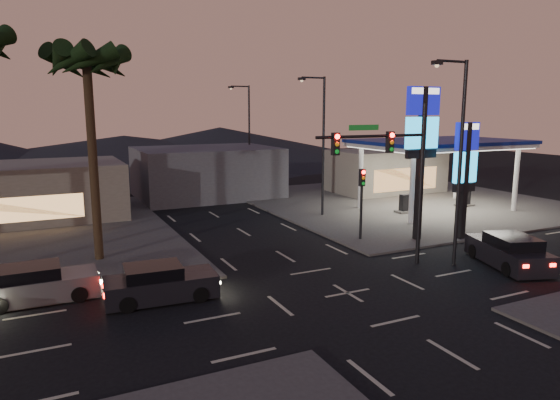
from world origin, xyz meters
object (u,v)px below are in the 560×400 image
pylon_sign_tall (422,133)px  car_lane_a_front (159,284)px  pylon_sign_short (465,163)px  gas_station (439,145)px  suv_station (509,252)px  car_lane_b_front (38,284)px  traffic_signal_mast (394,163)px

pylon_sign_tall → car_lane_a_front: pylon_sign_tall is taller
pylon_sign_tall → pylon_sign_short: pylon_sign_tall is taller
gas_station → suv_station: size_ratio=2.33×
gas_station → car_lane_b_front: bearing=-165.4°
pylon_sign_tall → suv_station: (0.78, -5.84, -5.64)m
pylon_sign_short → car_lane_b_front: pylon_sign_short is taller
pylon_sign_tall → gas_station: bearing=40.9°
traffic_signal_mast → car_lane_b_front: 16.49m
gas_station → suv_station: (-6.72, -12.34, -4.33)m
pylon_sign_tall → car_lane_a_front: bearing=-170.0°
pylon_sign_tall → suv_station: 8.16m
traffic_signal_mast → suv_station: 7.48m
pylon_sign_tall → car_lane_a_front: size_ratio=1.92×
gas_station → traffic_signal_mast: bearing=-140.7°
car_lane_b_front → suv_station: (21.13, -5.10, 0.06)m
car_lane_b_front → suv_station: bearing=-13.6°
traffic_signal_mast → pylon_sign_tall: bearing=36.5°
car_lane_b_front → suv_station: size_ratio=0.89×
traffic_signal_mast → car_lane_a_front: (-11.13, 0.70, -4.53)m
traffic_signal_mast → suv_station: size_ratio=1.53×
traffic_signal_mast → car_lane_b_front: (-15.61, 2.77, -4.53)m
gas_station → traffic_signal_mast: size_ratio=1.53×
pylon_sign_short → suv_station: bearing=-109.6°
pylon_sign_short → suv_station: size_ratio=1.34×
gas_station → car_lane_a_front: gas_station is taller
pylon_sign_tall → car_lane_a_front: (-15.87, -2.81, -5.70)m
gas_station → suv_station: bearing=-118.6°
pylon_sign_short → suv_station: (-1.72, -4.84, -3.90)m
gas_station → pylon_sign_tall: bearing=-139.1°
car_lane_b_front → pylon_sign_tall: bearing=2.1°
car_lane_a_front → suv_station: (16.65, -3.03, 0.06)m
gas_station → pylon_sign_short: (-5.00, -7.50, -0.42)m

